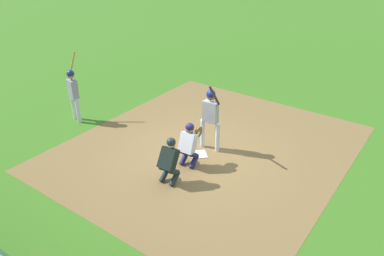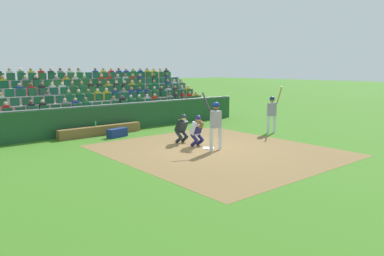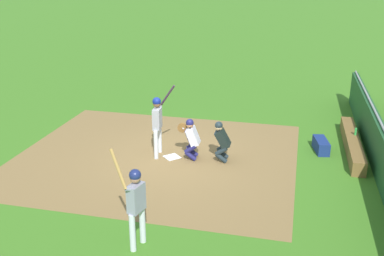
% 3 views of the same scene
% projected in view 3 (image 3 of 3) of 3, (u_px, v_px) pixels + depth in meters
% --- Properties ---
extents(ground_plane, '(160.00, 160.00, 0.00)m').
position_uv_depth(ground_plane, '(172.00, 157.00, 14.19)').
color(ground_plane, '#3B721F').
extents(infield_dirt_patch, '(7.70, 8.67, 0.01)m').
position_uv_depth(infield_dirt_patch, '(157.00, 156.00, 14.29)').
color(infield_dirt_patch, olive).
rests_on(infield_dirt_patch, ground_plane).
extents(home_plate_marker, '(0.62, 0.62, 0.02)m').
position_uv_depth(home_plate_marker, '(172.00, 157.00, 14.18)').
color(home_plate_marker, white).
rests_on(home_plate_marker, infield_dirt_patch).
extents(batter_at_plate, '(0.64, 0.65, 2.24)m').
position_uv_depth(batter_at_plate, '(158.00, 119.00, 13.94)').
color(batter_at_plate, silver).
rests_on(batter_at_plate, ground_plane).
extents(catcher_crouching, '(0.48, 0.73, 1.30)m').
position_uv_depth(catcher_crouching, '(191.00, 136.00, 13.89)').
color(catcher_crouching, navy).
rests_on(catcher_crouching, ground_plane).
extents(home_plate_umpire, '(0.47, 0.50, 1.27)m').
position_uv_depth(home_plate_umpire, '(221.00, 139.00, 13.74)').
color(home_plate_umpire, '#1E2A30').
rests_on(home_plate_umpire, ground_plane).
extents(dugout_wall, '(14.84, 0.24, 1.39)m').
position_uv_depth(dugout_wall, '(381.00, 155.00, 12.71)').
color(dugout_wall, '#1D4B27').
rests_on(dugout_wall, ground_plane).
extents(dugout_bench, '(4.14, 0.40, 0.44)m').
position_uv_depth(dugout_bench, '(352.00, 143.00, 14.69)').
color(dugout_bench, brown).
rests_on(dugout_bench, ground_plane).
extents(water_bottle_on_bench, '(0.07, 0.07, 0.24)m').
position_uv_depth(water_bottle_on_bench, '(356.00, 132.00, 14.74)').
color(water_bottle_on_bench, green).
rests_on(water_bottle_on_bench, dugout_bench).
extents(equipment_duffel_bag, '(1.02, 0.53, 0.40)m').
position_uv_depth(equipment_duffel_bag, '(321.00, 145.00, 14.59)').
color(equipment_duffel_bag, navy).
rests_on(equipment_duffel_bag, ground_plane).
extents(on_deck_batter, '(0.54, 0.61, 2.30)m').
position_uv_depth(on_deck_batter, '(136.00, 200.00, 9.39)').
color(on_deck_batter, silver).
rests_on(on_deck_batter, ground_plane).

